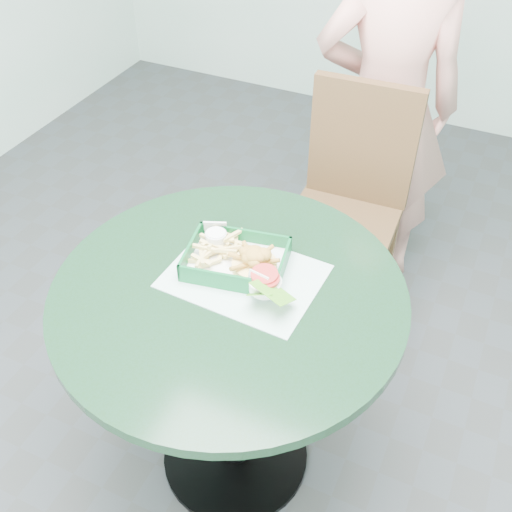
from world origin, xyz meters
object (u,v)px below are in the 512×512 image
at_px(dining_chair, 350,196).
at_px(diner_person, 385,110).
at_px(sauce_ramekin, 221,241).
at_px(cafe_table, 231,340).
at_px(food_basket, 236,268).
at_px(crab_sandwich, 252,267).

bearing_deg(dining_chair, diner_person, 83.22).
relative_size(dining_chair, sauce_ramekin, 16.69).
relative_size(cafe_table, food_basket, 3.55).
distance_m(cafe_table, diner_person, 1.12).
height_order(cafe_table, food_basket, food_basket).
xyz_separation_m(dining_chair, sauce_ramekin, (-0.15, -0.69, 0.27)).
bearing_deg(cafe_table, diner_person, 85.44).
relative_size(dining_chair, diner_person, 0.63).
bearing_deg(food_basket, crab_sandwich, -11.47).
bearing_deg(diner_person, cafe_table, 68.62).
distance_m(diner_person, food_basket, 1.03).
distance_m(cafe_table, food_basket, 0.20).
bearing_deg(dining_chair, crab_sandwich, -94.91).
height_order(diner_person, food_basket, diner_person).
bearing_deg(sauce_ramekin, cafe_table, -56.01).
bearing_deg(food_basket, dining_chair, 83.51).
bearing_deg(sauce_ramekin, diner_person, 80.01).
bearing_deg(dining_chair, food_basket, -98.78).
distance_m(dining_chair, diner_person, 0.35).
bearing_deg(crab_sandwich, dining_chair, 87.39).
distance_m(food_basket, sauce_ramekin, 0.09).
bearing_deg(crab_sandwich, cafe_table, -114.21).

